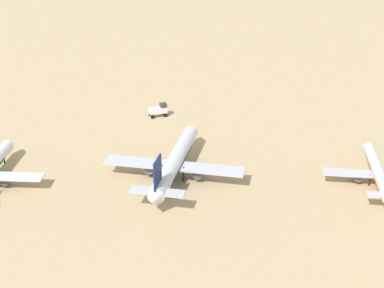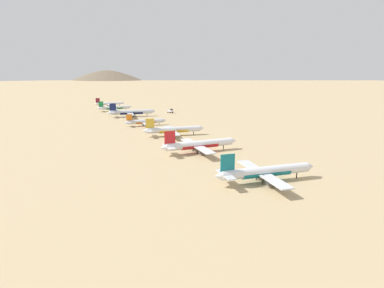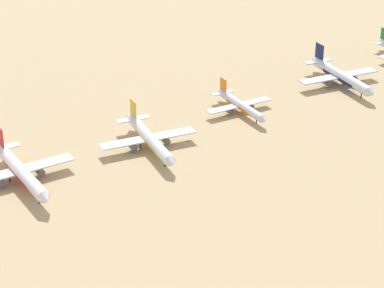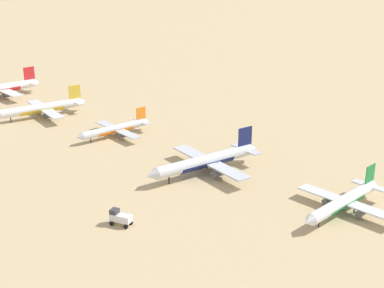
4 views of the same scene
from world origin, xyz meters
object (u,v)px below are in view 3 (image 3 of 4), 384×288
at_px(parked_jet_2, 149,138).
at_px(parked_jet_3, 240,105).
at_px(parked_jet_4, 340,76).
at_px(parked_jet_1, 20,171).

bearing_deg(parked_jet_2, parked_jet_3, 96.70).
bearing_deg(parked_jet_3, parked_jet_4, 86.87).
relative_size(parked_jet_1, parked_jet_2, 1.07).
relative_size(parked_jet_1, parked_jet_3, 1.34).
relative_size(parked_jet_3, parked_jet_4, 0.76).
height_order(parked_jet_2, parked_jet_3, parked_jet_2).
distance_m(parked_jet_1, parked_jet_4, 127.43).
height_order(parked_jet_1, parked_jet_2, parked_jet_1).
height_order(parked_jet_1, parked_jet_4, parked_jet_1).
bearing_deg(parked_jet_4, parked_jet_1, -90.69).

